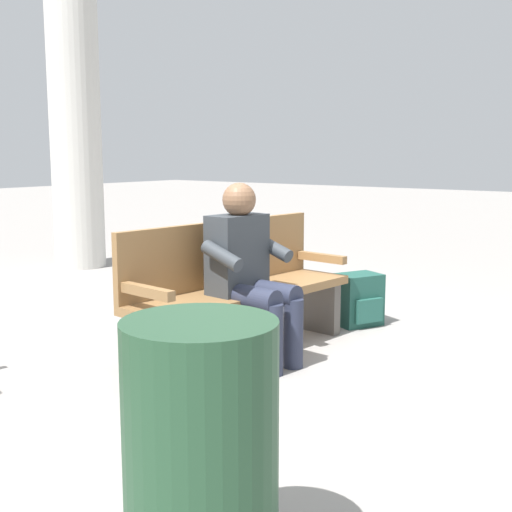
{
  "coord_description": "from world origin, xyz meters",
  "views": [
    {
      "loc": [
        3.53,
        2.79,
        1.38
      ],
      "look_at": [
        0.06,
        0.15,
        0.7
      ],
      "focal_mm": 47.34,
      "sensor_mm": 36.0,
      "label": 1
    }
  ],
  "objects_px": {
    "person_seated": "(250,268)",
    "backpack": "(358,300)",
    "bench_near": "(236,286)",
    "support_pillar": "(76,134)",
    "trash_bin": "(201,453)"
  },
  "relations": [
    {
      "from": "person_seated",
      "to": "backpack",
      "type": "relative_size",
      "value": 2.8
    },
    {
      "from": "person_seated",
      "to": "backpack",
      "type": "distance_m",
      "value": 1.36
    },
    {
      "from": "bench_near",
      "to": "person_seated",
      "type": "height_order",
      "value": "person_seated"
    },
    {
      "from": "support_pillar",
      "to": "trash_bin",
      "type": "xyz_separation_m",
      "value": [
        3.62,
        5.19,
        -1.15
      ]
    },
    {
      "from": "support_pillar",
      "to": "trash_bin",
      "type": "relative_size",
      "value": 3.65
    },
    {
      "from": "trash_bin",
      "to": "support_pillar",
      "type": "bearing_deg",
      "value": -124.87
    },
    {
      "from": "person_seated",
      "to": "support_pillar",
      "type": "xyz_separation_m",
      "value": [
        -1.72,
        -3.92,
        0.95
      ]
    },
    {
      "from": "support_pillar",
      "to": "trash_bin",
      "type": "height_order",
      "value": "support_pillar"
    },
    {
      "from": "person_seated",
      "to": "trash_bin",
      "type": "bearing_deg",
      "value": 38.75
    },
    {
      "from": "support_pillar",
      "to": "person_seated",
      "type": "bearing_deg",
      "value": 66.31
    },
    {
      "from": "bench_near",
      "to": "trash_bin",
      "type": "relative_size",
      "value": 2.12
    },
    {
      "from": "backpack",
      "to": "trash_bin",
      "type": "xyz_separation_m",
      "value": [
        3.18,
        1.17,
        0.23
      ]
    },
    {
      "from": "backpack",
      "to": "support_pillar",
      "type": "height_order",
      "value": "support_pillar"
    },
    {
      "from": "bench_near",
      "to": "person_seated",
      "type": "xyz_separation_m",
      "value": [
        0.14,
        0.22,
        0.17
      ]
    },
    {
      "from": "person_seated",
      "to": "backpack",
      "type": "height_order",
      "value": "person_seated"
    }
  ]
}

